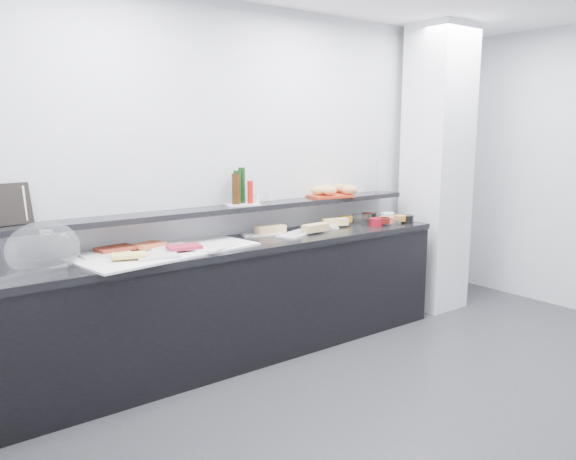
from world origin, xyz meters
TOP-DOWN VIEW (x-y plane):
  - ground at (0.00, 0.00)m, footprint 5.00×5.00m
  - back_wall at (0.00, 2.00)m, footprint 5.00×0.02m
  - column at (1.50, 1.65)m, footprint 0.50×0.50m
  - buffet_cabinet at (-0.70, 1.70)m, footprint 3.60×0.60m
  - counter_top at (-0.70, 1.70)m, footprint 3.62×0.62m
  - wall_shelf at (-0.70, 1.88)m, footprint 3.60×0.25m
  - cloche_base at (-2.25, 1.69)m, footprint 0.51×0.41m
  - cloche_dome at (-2.10, 1.70)m, footprint 0.47×0.34m
  - linen_runner at (-1.31, 1.71)m, footprint 1.32×0.78m
  - platter_meat_a at (-1.69, 1.80)m, footprint 0.33×0.23m
  - food_meat_a at (-1.61, 1.85)m, footprint 0.26×0.19m
  - platter_salmon at (-1.28, 1.82)m, footprint 0.36×0.31m
  - food_salmon at (-1.38, 1.83)m, footprint 0.25×0.20m
  - platter_cheese at (-1.45, 1.53)m, footprint 0.30×0.23m
  - food_cheese at (-1.62, 1.59)m, footprint 0.24×0.20m
  - platter_meat_b at (-1.02, 1.57)m, footprint 0.37×0.32m
  - food_meat_b at (-1.22, 1.61)m, footprint 0.25×0.18m
  - sandwich_plate_left at (-0.41, 1.83)m, footprint 0.37×0.24m
  - sandwich_food_left at (-0.35, 1.81)m, footprint 0.25×0.12m
  - tongs_left at (-0.56, 1.78)m, footprint 0.14×0.09m
  - sandwich_plate_mid at (-0.19, 1.68)m, footprint 0.41×0.30m
  - sandwich_food_mid at (-0.02, 1.65)m, footprint 0.25×0.11m
  - tongs_mid at (-0.21, 1.62)m, footprint 0.15×0.07m
  - sandwich_plate_right at (0.15, 1.80)m, footprint 0.34×0.25m
  - sandwich_food_right at (0.30, 1.77)m, footprint 0.24×0.16m
  - tongs_right at (0.21, 1.70)m, footprint 0.16×0.01m
  - bowl_glass_fruit at (0.66, 1.80)m, footprint 0.20×0.20m
  - fill_glass_fruit at (0.48, 1.83)m, footprint 0.15×0.15m
  - bowl_black_jam at (0.79, 1.84)m, footprint 0.17×0.17m
  - fill_black_jam at (0.78, 1.84)m, footprint 0.14×0.14m
  - bowl_glass_cream at (0.94, 1.80)m, footprint 0.17×0.17m
  - fill_glass_cream at (0.95, 1.76)m, footprint 0.14×0.14m
  - bowl_red_jam at (0.63, 1.59)m, footprint 0.15×0.15m
  - fill_red_jam at (0.69, 1.56)m, footprint 0.13×0.13m
  - bowl_glass_salmon at (0.80, 1.56)m, footprint 0.20×0.20m
  - fill_glass_salmon at (0.74, 1.57)m, footprint 0.15×0.15m
  - bowl_black_fruit at (0.97, 1.54)m, footprint 0.16×0.16m
  - fill_black_fruit at (0.91, 1.56)m, footprint 0.13×0.13m
  - framed_print at (-2.22, 1.95)m, footprint 0.25×0.11m
  - print_art at (-2.23, 1.96)m, footprint 0.20×0.06m
  - condiment_tray at (-0.57, 1.88)m, footprint 0.29×0.23m
  - bottle_green_a at (-0.60, 1.91)m, footprint 0.06×0.06m
  - bottle_brown at (-0.63, 1.88)m, footprint 0.08×0.08m
  - bottle_green_b at (-0.55, 1.93)m, footprint 0.07×0.07m
  - bottle_hot at (-0.52, 1.84)m, footprint 0.05×0.05m
  - shaker_salt at (-0.28, 1.92)m, footprint 0.04×0.04m
  - shaker_pepper at (-0.45, 1.85)m, footprint 0.04×0.04m
  - bread_tray at (0.33, 1.87)m, footprint 0.42×0.33m
  - bread_roll_nw at (0.24, 1.91)m, footprint 0.18×0.15m
  - bread_roll_n at (0.40, 1.99)m, footprint 0.14×0.11m
  - bread_roll_ne at (0.52, 1.95)m, footprint 0.15×0.10m
  - bread_roll_sw at (0.30, 1.83)m, footprint 0.17×0.13m
  - bread_roll_s at (0.48, 1.77)m, footprint 0.16×0.12m
  - bread_roll_se at (0.52, 1.86)m, footprint 0.15×0.12m
  - bread_roll_midw at (0.31, 1.91)m, footprint 0.15×0.12m
  - carafe at (0.96, 1.86)m, footprint 0.11×0.11m

SIDE VIEW (x-z plane):
  - ground at x=0.00m, z-range 0.00..0.00m
  - buffet_cabinet at x=-0.70m, z-range 0.00..0.85m
  - counter_top at x=-0.70m, z-range 0.85..0.90m
  - linen_runner at x=-1.31m, z-range 0.90..0.91m
  - sandwich_plate_left at x=-0.41m, z-range 0.90..0.91m
  - sandwich_plate_mid at x=-0.19m, z-range 0.90..0.91m
  - sandwich_plate_right at x=0.15m, z-range 0.90..0.91m
  - tongs_left at x=-0.56m, z-range 0.92..0.92m
  - tongs_mid at x=-0.21m, z-range 0.92..0.92m
  - tongs_right at x=0.21m, z-range 0.91..0.92m
  - cloche_base at x=-2.25m, z-range 0.90..0.94m
  - platter_meat_a at x=-1.69m, z-range 0.92..0.93m
  - platter_salmon at x=-1.28m, z-range 0.92..0.93m
  - platter_cheese at x=-1.45m, z-range 0.92..0.93m
  - platter_meat_b at x=-1.02m, z-range 0.92..0.93m
  - bowl_glass_fruit at x=0.66m, z-range 0.90..0.97m
  - bowl_black_jam at x=0.79m, z-range 0.90..0.97m
  - bowl_glass_cream at x=0.94m, z-range 0.90..0.97m
  - bowl_red_jam at x=0.63m, z-range 0.90..0.97m
  - bowl_glass_salmon at x=0.80m, z-range 0.90..0.97m
  - bowl_black_fruit at x=0.97m, z-range 0.90..0.97m
  - food_meat_a at x=-1.61m, z-range 0.93..0.95m
  - food_salmon at x=-1.38m, z-range 0.93..0.95m
  - food_cheese at x=-1.62m, z-range 0.93..0.95m
  - food_meat_b at x=-1.22m, z-range 0.93..0.95m
  - sandwich_food_left at x=-0.35m, z-range 0.91..0.97m
  - sandwich_food_mid at x=-0.02m, z-range 0.91..0.97m
  - sandwich_food_right at x=0.30m, z-range 0.91..0.97m
  - fill_glass_fruit at x=0.48m, z-range 0.92..0.97m
  - fill_black_jam at x=0.78m, z-range 0.92..0.97m
  - fill_glass_cream at x=0.95m, z-range 0.92..0.97m
  - fill_red_jam at x=0.69m, z-range 0.92..0.97m
  - fill_glass_salmon at x=0.74m, z-range 0.92..0.97m
  - fill_black_fruit at x=0.91m, z-range 0.92..0.97m
  - cloche_dome at x=-2.10m, z-range 0.86..1.20m
  - wall_shelf at x=-0.70m, z-range 1.11..1.15m
  - condiment_tray at x=-0.57m, z-range 1.15..1.16m
  - bread_tray at x=0.33m, z-range 1.15..1.17m
  - shaker_salt at x=-0.28m, z-range 1.16..1.23m
  - shaker_pepper at x=-0.45m, z-range 1.16..1.23m
  - bread_roll_nw at x=0.24m, z-range 1.17..1.25m
  - bread_roll_n at x=0.40m, z-range 1.17..1.25m
  - bread_roll_ne at x=0.52m, z-range 1.17..1.25m
  - bread_roll_sw at x=0.30m, z-range 1.17..1.25m
  - bread_roll_s at x=0.48m, z-range 1.17..1.25m
  - bread_roll_se at x=0.52m, z-range 1.17..1.25m
  - bread_roll_midw at x=0.31m, z-range 1.17..1.25m
  - bottle_hot at x=-0.52m, z-range 1.16..1.34m
  - framed_print at x=-2.22m, z-range 1.15..1.41m
  - print_art at x=-2.23m, z-range 1.17..1.39m
  - bottle_brown at x=-0.63m, z-range 1.16..1.40m
  - bottle_green_a at x=-0.60m, z-range 1.16..1.42m
  - carafe at x=0.96m, z-range 1.15..1.45m
  - bottle_green_b at x=-0.55m, z-range 1.16..1.44m
  - back_wall at x=0.00m, z-range 0.00..2.70m
  - column at x=1.50m, z-range 0.00..2.70m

